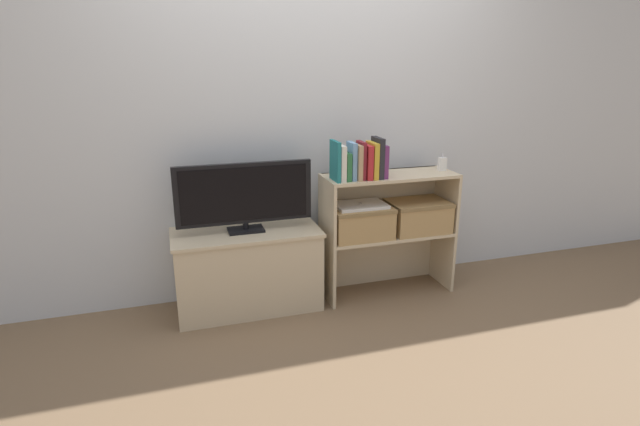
# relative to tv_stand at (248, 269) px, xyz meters

# --- Properties ---
(ground_plane) EXTENTS (16.00, 16.00, 0.00)m
(ground_plane) POSITION_rel_tv_stand_xyz_m (0.47, -0.20, -0.26)
(ground_plane) COLOR brown
(wall_back) EXTENTS (10.00, 0.05, 2.40)m
(wall_back) POSITION_rel_tv_stand_xyz_m (0.47, 0.24, 0.94)
(wall_back) COLOR silver
(wall_back) RESTS_ON ground_plane
(tv_stand) EXTENTS (0.92, 0.43, 0.52)m
(tv_stand) POSITION_rel_tv_stand_xyz_m (0.00, 0.00, 0.00)
(tv_stand) COLOR #CCB793
(tv_stand) RESTS_ON ground_plane
(tv) EXTENTS (0.84, 0.14, 0.43)m
(tv) POSITION_rel_tv_stand_xyz_m (0.00, -0.00, 0.49)
(tv) COLOR black
(tv) RESTS_ON tv_stand
(bookshelf_lower_tier) EXTENTS (0.88, 0.33, 0.42)m
(bookshelf_lower_tier) POSITION_rel_tv_stand_xyz_m (0.95, 0.02, 0.01)
(bookshelf_lower_tier) COLOR #CCB793
(bookshelf_lower_tier) RESTS_ON ground_plane
(bookshelf_upper_tier) EXTENTS (0.88, 0.33, 0.40)m
(bookshelf_upper_tier) POSITION_rel_tv_stand_xyz_m (0.95, 0.02, 0.42)
(bookshelf_upper_tier) COLOR #CCB793
(bookshelf_upper_tier) RESTS_ON bookshelf_lower_tier
(book_teal) EXTENTS (0.02, 0.16, 0.25)m
(book_teal) POSITION_rel_tv_stand_xyz_m (0.55, -0.10, 0.69)
(book_teal) COLOR #1E7075
(book_teal) RESTS_ON bookshelf_upper_tier
(book_ivory) EXTENTS (0.03, 0.14, 0.22)m
(book_ivory) POSITION_rel_tv_stand_xyz_m (0.58, -0.10, 0.67)
(book_ivory) COLOR silver
(book_ivory) RESTS_ON bookshelf_upper_tier
(book_forest) EXTENTS (0.03, 0.14, 0.17)m
(book_forest) POSITION_rel_tv_stand_xyz_m (0.62, -0.10, 0.65)
(book_forest) COLOR #286638
(book_forest) RESTS_ON bookshelf_upper_tier
(book_skyblue) EXTENTS (0.03, 0.12, 0.23)m
(book_skyblue) POSITION_rel_tv_stand_xyz_m (0.66, -0.10, 0.68)
(book_skyblue) COLOR #709ECC
(book_skyblue) RESTS_ON bookshelf_upper_tier
(book_tan) EXTENTS (0.03, 0.16, 0.22)m
(book_tan) POSITION_rel_tv_stand_xyz_m (0.69, -0.10, 0.67)
(book_tan) COLOR tan
(book_tan) RESTS_ON bookshelf_upper_tier
(book_maroon) EXTENTS (0.02, 0.12, 0.23)m
(book_maroon) POSITION_rel_tv_stand_xyz_m (0.72, -0.10, 0.68)
(book_maroon) COLOR maroon
(book_maroon) RESTS_ON bookshelf_upper_tier
(book_crimson) EXTENTS (0.03, 0.15, 0.21)m
(book_crimson) POSITION_rel_tv_stand_xyz_m (0.76, -0.10, 0.67)
(book_crimson) COLOR #B22328
(book_crimson) RESTS_ON bookshelf_upper_tier
(book_mustard) EXTENTS (0.03, 0.16, 0.23)m
(book_mustard) POSITION_rel_tv_stand_xyz_m (0.79, -0.10, 0.68)
(book_mustard) COLOR gold
(book_mustard) RESTS_ON bookshelf_upper_tier
(book_charcoal) EXTENTS (0.03, 0.15, 0.25)m
(book_charcoal) POSITION_rel_tv_stand_xyz_m (0.83, -0.10, 0.69)
(book_charcoal) COLOR #232328
(book_charcoal) RESTS_ON bookshelf_upper_tier
(book_plum) EXTENTS (0.03, 0.14, 0.21)m
(book_plum) POSITION_rel_tv_stand_xyz_m (0.86, -0.10, 0.67)
(book_plum) COLOR #6B2D66
(book_plum) RESTS_ON bookshelf_upper_tier
(baby_monitor) EXTENTS (0.05, 0.04, 0.12)m
(baby_monitor) POSITION_rel_tv_stand_xyz_m (1.33, -0.04, 0.61)
(baby_monitor) COLOR white
(baby_monitor) RESTS_ON bookshelf_upper_tier
(storage_basket_left) EXTENTS (0.40, 0.29, 0.21)m
(storage_basket_left) POSITION_rel_tv_stand_xyz_m (0.74, -0.06, 0.28)
(storage_basket_left) COLOR tan
(storage_basket_left) RESTS_ON bookshelf_lower_tier
(storage_basket_right) EXTENTS (0.40, 0.29, 0.21)m
(storage_basket_right) POSITION_rel_tv_stand_xyz_m (1.16, -0.06, 0.28)
(storage_basket_right) COLOR tan
(storage_basket_right) RESTS_ON bookshelf_lower_tier
(laptop) EXTENTS (0.33, 0.22, 0.02)m
(laptop) POSITION_rel_tv_stand_xyz_m (0.74, -0.06, 0.38)
(laptop) COLOR white
(laptop) RESTS_ON storage_basket_left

